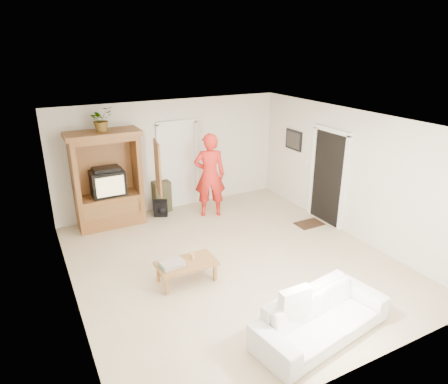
% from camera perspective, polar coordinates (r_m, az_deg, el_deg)
% --- Properties ---
extents(floor, '(6.00, 6.00, 0.00)m').
position_cam_1_polar(floor, '(7.53, 1.15, -9.85)').
color(floor, tan).
rests_on(floor, ground).
extents(ceiling, '(6.00, 6.00, 0.00)m').
position_cam_1_polar(ceiling, '(6.60, 1.31, 9.98)').
color(ceiling, white).
rests_on(ceiling, floor).
extents(wall_back, '(5.50, 0.00, 5.50)m').
position_cam_1_polar(wall_back, '(9.56, -7.52, 5.22)').
color(wall_back, silver).
rests_on(wall_back, floor).
extents(wall_front, '(5.50, 0.00, 5.50)m').
position_cam_1_polar(wall_front, '(4.84, 19.03, -12.10)').
color(wall_front, silver).
rests_on(wall_front, floor).
extents(wall_left, '(0.00, 6.00, 6.00)m').
position_cam_1_polar(wall_left, '(6.22, -21.64, -4.85)').
color(wall_left, silver).
rests_on(wall_left, floor).
extents(wall_right, '(0.00, 6.00, 6.00)m').
position_cam_1_polar(wall_right, '(8.56, 17.58, 2.55)').
color(wall_right, silver).
rests_on(wall_right, floor).
extents(armoire, '(1.82, 1.14, 2.10)m').
position_cam_1_polar(armoire, '(8.97, -16.08, 0.88)').
color(armoire, brown).
rests_on(armoire, floor).
extents(door_back, '(0.85, 0.05, 2.04)m').
position_cam_1_polar(door_back, '(9.66, -6.54, 3.70)').
color(door_back, white).
rests_on(door_back, floor).
extents(doorway_right, '(0.05, 0.90, 2.04)m').
position_cam_1_polar(doorway_right, '(9.04, 14.64, 1.93)').
color(doorway_right, black).
rests_on(doorway_right, floor).
extents(framed_picture, '(0.03, 0.60, 0.48)m').
position_cam_1_polar(framed_picture, '(9.84, 9.93, 7.33)').
color(framed_picture, black).
rests_on(framed_picture, wall_right).
extents(doormat, '(0.60, 0.40, 0.02)m').
position_cam_1_polar(doormat, '(9.14, 12.08, -4.46)').
color(doormat, '#382316').
rests_on(doormat, floor).
extents(plant, '(0.58, 0.56, 0.51)m').
position_cam_1_polar(plant, '(8.57, -17.16, 9.90)').
color(plant, '#4C7238').
rests_on(plant, armoire).
extents(man, '(0.83, 0.69, 1.95)m').
position_cam_1_polar(man, '(9.08, -2.05, 2.40)').
color(man, red).
rests_on(man, floor).
extents(sofa, '(2.13, 1.11, 0.59)m').
position_cam_1_polar(sofa, '(5.87, 13.75, -16.99)').
color(sofa, silver).
rests_on(sofa, floor).
extents(coffee_table, '(1.00, 0.55, 0.37)m').
position_cam_1_polar(coffee_table, '(6.83, -5.39, -10.28)').
color(coffee_table, olive).
rests_on(coffee_table, floor).
extents(towel, '(0.41, 0.32, 0.08)m').
position_cam_1_polar(towel, '(6.71, -7.44, -10.12)').
color(towel, '#FF5468').
rests_on(towel, coffee_table).
extents(candle, '(0.08, 0.08, 0.10)m').
position_cam_1_polar(candle, '(6.86, -4.51, -9.15)').
color(candle, tan).
rests_on(candle, coffee_table).
extents(backpack_black, '(0.36, 0.30, 0.38)m').
position_cam_1_polar(backpack_black, '(9.37, -9.05, -2.37)').
color(backpack_black, black).
rests_on(backpack_black, floor).
extents(backpack_olive, '(0.40, 0.30, 0.75)m').
position_cam_1_polar(backpack_olive, '(9.61, -8.86, -0.60)').
color(backpack_olive, '#47442B').
rests_on(backpack_olive, floor).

